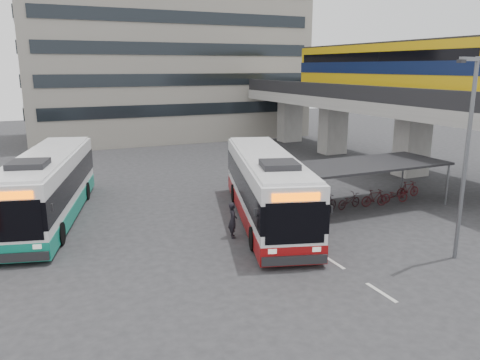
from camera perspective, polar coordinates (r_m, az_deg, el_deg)
name	(u,v)px	position (r m, az deg, el deg)	size (l,w,h in m)	color
ground	(248,246)	(21.31, 0.96, -8.06)	(120.00, 120.00, 0.00)	#28282B
viaduct	(381,88)	(39.12, 16.81, 10.67)	(8.00, 32.00, 9.68)	gray
bike_shelter	(360,182)	(27.62, 14.42, -0.27)	(10.00, 4.00, 2.54)	#595B60
office_block	(162,24)	(56.02, -9.45, 18.21)	(30.00, 15.00, 25.00)	gray
road_markings	(333,261)	(20.08, 11.23, -9.72)	(0.15, 7.60, 0.01)	beige
bus_main	(266,188)	(24.35, 3.23, -0.95)	(6.33, 12.99, 3.77)	white
bus_teal	(49,187)	(26.49, -22.30, -0.79)	(5.86, 12.96, 3.75)	white
pedestrian	(233,220)	(22.08, -0.89, -4.92)	(0.62, 0.41, 1.70)	black
lamp_post	(466,148)	(20.75, 25.83, 3.50)	(1.43, 0.50, 8.26)	#595B60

